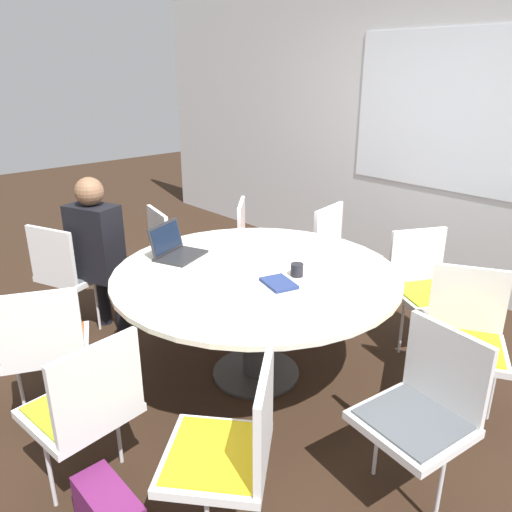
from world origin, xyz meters
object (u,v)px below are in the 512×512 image
(chair_8, at_px, (256,241))
(coffee_cup, at_px, (297,270))
(chair_6, at_px, (424,282))
(chair_9, at_px, (175,249))
(chair_0, at_px, (68,268))
(chair_2, at_px, (86,403))
(chair_5, at_px, (465,332))
(laptop, at_px, (175,248))
(chair_4, at_px, (424,405))
(chair_7, at_px, (341,250))
(chair_3, at_px, (232,444))
(spiral_notebook, at_px, (279,283))
(person_0, at_px, (97,245))
(chair_1, at_px, (45,341))

(chair_8, distance_m, coffee_cup, 1.35)
(chair_6, relative_size, chair_9, 1.00)
(chair_0, height_order, chair_2, same)
(chair_5, xyz_separation_m, chair_6, (-0.53, 0.47, 0.00))
(chair_5, bearing_deg, chair_6, -70.32)
(chair_8, relative_size, laptop, 2.20)
(chair_4, distance_m, coffee_cup, 1.08)
(chair_7, bearing_deg, chair_4, 38.91)
(chair_3, xyz_separation_m, laptop, (-1.40, 0.68, 0.29))
(chair_6, bearing_deg, spiral_notebook, 14.34)
(chair_8, bearing_deg, chair_4, 21.81)
(chair_0, bearing_deg, chair_3, -28.40)
(coffee_cup, bearing_deg, chair_8, 148.03)
(chair_5, bearing_deg, chair_2, 36.87)
(chair_2, distance_m, person_0, 1.62)
(person_0, bearing_deg, chair_8, 55.62)
(chair_1, relative_size, chair_6, 1.00)
(chair_0, xyz_separation_m, chair_1, (0.94, -0.52, 0.00))
(chair_3, xyz_separation_m, chair_6, (-0.32, 2.02, 0.00))
(chair_1, distance_m, spiral_notebook, 1.33)
(chair_1, height_order, chair_3, same)
(chair_5, relative_size, chair_6, 1.00)
(chair_2, relative_size, chair_8, 1.00)
(chair_6, relative_size, coffee_cup, 10.98)
(chair_0, distance_m, chair_6, 2.59)
(laptop, height_order, coffee_cup, laptop)
(chair_7, relative_size, chair_9, 1.00)
(chair_2, xyz_separation_m, chair_6, (0.32, 2.34, 0.00))
(chair_5, distance_m, chair_8, 1.96)
(chair_1, xyz_separation_m, chair_9, (-0.75, 1.35, 0.00))
(chair_7, height_order, spiral_notebook, chair_7)
(chair_4, xyz_separation_m, spiral_notebook, (-0.99, 0.07, 0.24))
(chair_3, distance_m, laptop, 1.58)
(spiral_notebook, bearing_deg, chair_6, 76.26)
(chair_2, relative_size, chair_3, 1.00)
(chair_5, distance_m, coffee_cup, 1.02)
(chair_3, height_order, chair_5, same)
(chair_1, bearing_deg, chair_4, -33.38)
(chair_5, bearing_deg, chair_1, 21.05)
(chair_1, relative_size, chair_2, 1.00)
(chair_2, bearing_deg, chair_0, 63.24)
(laptop, bearing_deg, chair_6, -60.12)
(chair_4, bearing_deg, chair_2, 55.49)
(person_0, bearing_deg, laptop, -1.22)
(chair_7, distance_m, chair_8, 0.73)
(chair_1, height_order, chair_2, same)
(chair_6, xyz_separation_m, chair_7, (-0.80, 0.08, 0.00))
(chair_0, xyz_separation_m, chair_6, (1.92, 1.74, 0.00))
(chair_6, height_order, chair_8, same)
(chair_0, xyz_separation_m, chair_5, (2.45, 1.27, 0.00))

